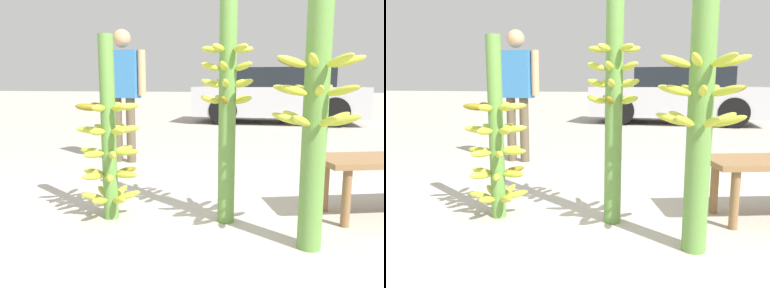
% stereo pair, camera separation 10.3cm
% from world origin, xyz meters
% --- Properties ---
extents(ground_plane, '(80.00, 80.00, 0.00)m').
position_xyz_m(ground_plane, '(0.00, 0.00, 0.00)').
color(ground_plane, '#B2AA9E').
extents(banana_stalk_left, '(0.44, 0.44, 1.31)m').
position_xyz_m(banana_stalk_left, '(-0.76, 0.30, 0.58)').
color(banana_stalk_left, '#5B8C3D').
rests_on(banana_stalk_left, ground_plane).
extents(banana_stalk_center, '(0.38, 0.38, 1.72)m').
position_xyz_m(banana_stalk_center, '(0.07, 0.41, 0.89)').
color(banana_stalk_center, '#5B8C3D').
rests_on(banana_stalk_center, ground_plane).
extents(banana_stalk_right, '(0.50, 0.50, 1.45)m').
position_xyz_m(banana_stalk_right, '(0.61, 0.08, 0.77)').
color(banana_stalk_right, '#5B8C3D').
rests_on(banana_stalk_right, ground_plane).
extents(vendor_person, '(0.60, 0.22, 1.62)m').
position_xyz_m(vendor_person, '(-1.43, 2.20, 0.97)').
color(vendor_person, brown).
rests_on(vendor_person, ground_plane).
extents(parked_car, '(4.04, 1.74, 1.34)m').
position_xyz_m(parked_car, '(0.49, 7.45, 0.66)').
color(parked_car, '#B7B7BC').
rests_on(parked_car, ground_plane).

